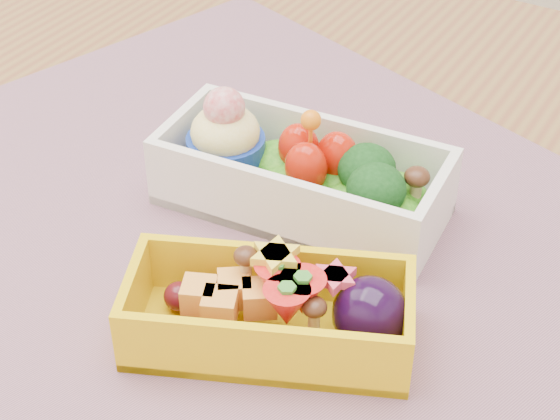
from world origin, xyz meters
The scene contains 4 objects.
table centered at (0.00, 0.00, 0.65)m, with size 1.20×0.80×0.75m.
placemat centered at (0.05, -0.04, 0.75)m, with size 0.59×0.46×0.00m, color #8E616B.
bento_white centered at (0.04, 0.02, 0.78)m, with size 0.19×0.10×0.08m.
bento_yellow centered at (0.09, -0.09, 0.78)m, with size 0.17×0.12×0.05m.
Camera 1 is at (0.27, -0.40, 1.12)m, focal length 58.86 mm.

